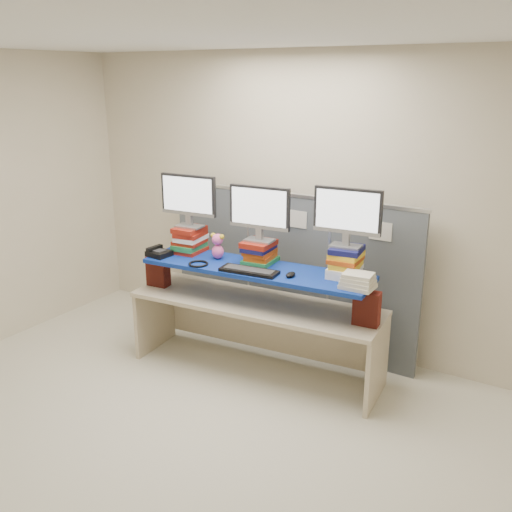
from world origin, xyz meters
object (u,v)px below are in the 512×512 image
Objects in this scene: monitor_center at (259,210)px; desk_phone at (159,253)px; blue_board at (256,269)px; monitor_right at (347,214)px; desk at (256,316)px; monitor_left at (188,198)px; keyboard at (249,271)px.

monitor_center is 1.03m from desk_phone.
monitor_right is at bearing 9.00° from blue_board.
desk_phone is (-0.92, -0.19, 0.05)m from blue_board.
monitor_center is at bearing 102.35° from blue_board.
monitor_left reaches higher than desk.
monitor_left is 0.94m from keyboard.
keyboard is 0.95m from desk_phone.
blue_board is 0.94m from desk_phone.
monitor_right is 2.69× the size of desk_phone.
desk_phone reaches higher than blue_board.
monitor_left is at bearing 59.11° from desk_phone.
monitor_right reaches higher than blue_board.
blue_board is at bearing 16.17° from desk_phone.
monitor_center is at bearing 0.00° from monitor_left.
desk is at bearing -5.27° from blue_board.
monitor_right is at bearing 9.00° from desk.
keyboard reaches higher than desk.
monitor_center reaches higher than keyboard.
desk is 1.06m from desk_phone.
blue_board is 0.93m from monitor_right.
desk is 4.12× the size of monitor_left.
monitor_center reaches higher than desk.
monitor_center is (-0.04, 0.12, 0.92)m from desk.
monitor_center reaches higher than blue_board.
monitor_center is 2.69× the size of desk_phone.
monitor_left reaches higher than keyboard.
desk is 4.47× the size of keyboard.
blue_board is at bearing -9.10° from monitor_left.
monitor_left reaches higher than monitor_center.
desk_phone reaches higher than keyboard.
blue_board is 3.63× the size of monitor_right.
desk is at bearing 16.17° from desk_phone.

